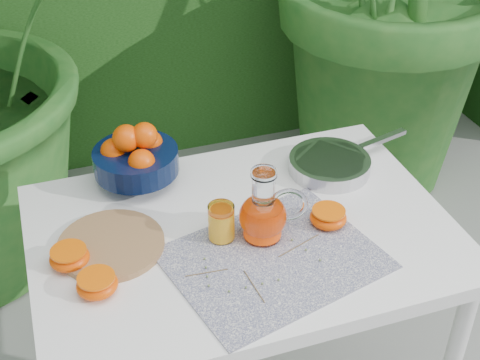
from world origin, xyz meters
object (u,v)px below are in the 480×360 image
object	(u,v)px
cutting_board	(111,245)
white_table	(243,255)
juice_pitcher	(264,214)
saute_pan	(331,163)
fruit_bowl	(135,156)

from	to	relation	value
cutting_board	white_table	bearing A→B (deg)	-6.33
juice_pitcher	saute_pan	bearing A→B (deg)	37.24
white_table	saute_pan	world-z (taller)	saute_pan
saute_pan	white_table	bearing A→B (deg)	-152.24
saute_pan	juice_pitcher	bearing A→B (deg)	-142.76
fruit_bowl	juice_pitcher	bearing A→B (deg)	-53.88
cutting_board	juice_pitcher	xyz separation A→B (m)	(0.35, -0.08, 0.06)
white_table	fruit_bowl	world-z (taller)	fruit_bowl
white_table	saute_pan	size ratio (longest dim) A/B	2.51
cutting_board	juice_pitcher	size ratio (longest dim) A/B	1.34
saute_pan	fruit_bowl	bearing A→B (deg)	166.84
fruit_bowl	juice_pitcher	distance (m)	0.40
juice_pitcher	fruit_bowl	bearing A→B (deg)	126.12
cutting_board	fruit_bowl	distance (m)	0.28
cutting_board	saute_pan	xyz separation A→B (m)	(0.61, 0.13, 0.01)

